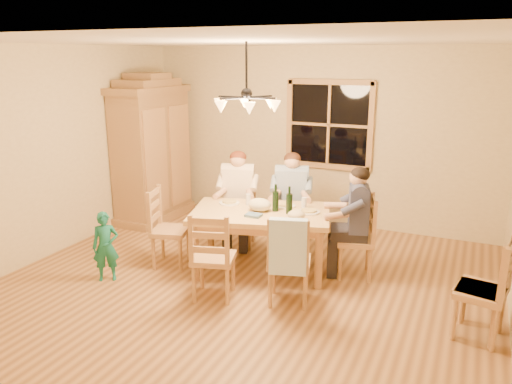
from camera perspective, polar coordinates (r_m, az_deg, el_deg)
The scene contains 31 objects.
floor at distance 5.91m, azimuth -0.98°, elevation -10.31°, with size 5.50×5.50×0.00m, color brown.
ceiling at distance 5.33m, azimuth -1.12°, elevation 16.86°, with size 5.50×5.00×0.02m, color white.
wall_back at distance 7.75m, azimuth 6.93°, elevation 6.28°, with size 5.50×0.02×2.70m, color beige.
wall_left at distance 7.07m, azimuth -21.70°, elevation 4.42°, with size 0.02×5.00×2.70m, color beige.
window at distance 7.64m, azimuth 8.34°, elevation 7.61°, with size 1.30×0.06×1.30m.
chandelier at distance 5.35m, azimuth -1.08°, elevation 10.18°, with size 0.77×0.68×0.71m.
armoire at distance 8.09m, azimuth -11.78°, elevation 4.34°, with size 0.66×1.40×2.30m.
dining_table at distance 6.00m, azimuth 0.52°, elevation -3.15°, with size 1.84×1.41×0.76m.
chair_far_left at distance 6.89m, azimuth -2.01°, elevation -3.76°, with size 0.54×0.53×0.99m.
chair_far_right at distance 6.81m, azimuth 4.02°, elevation -4.03°, with size 0.54×0.53×0.99m.
chair_near_left at distance 5.49m, azimuth -4.84°, elevation -8.96°, with size 0.54×0.53×0.99m.
chair_near_right at distance 5.38m, azimuth 3.77°, elevation -9.48°, with size 0.54×0.53×0.99m.
chair_end_left at distance 6.36m, azimuth -9.70°, elevation -5.65°, with size 0.53×0.54×0.99m.
chair_end_right at distance 6.09m, azimuth 11.19°, elevation -6.71°, with size 0.53×0.54×0.99m.
adult_woman at distance 6.74m, azimuth -2.05°, elevation 0.57°, with size 0.48×0.51×0.87m.
adult_plaid_man at distance 6.65m, azimuth 4.10°, elevation 0.34°, with size 0.48×0.51×0.87m.
adult_slate_man at distance 5.91m, azimuth 11.46°, elevation -1.87°, with size 0.51×0.48×0.87m.
towel at distance 5.05m, azimuth 3.68°, elevation -6.29°, with size 0.38×0.10×0.58m, color #B5D4F6.
wine_bottle_a at distance 5.93m, azimuth 2.25°, elevation -0.66°, with size 0.08×0.08×0.33m, color black.
wine_bottle_b at distance 5.84m, azimuth 3.82°, elevation -0.94°, with size 0.08×0.08×0.33m, color black.
plate_woman at distance 6.27m, azimuth -3.07°, elevation -1.25°, with size 0.26×0.26×0.02m, color white.
plate_plaid at distance 6.15m, azimuth 3.34°, elevation -1.58°, with size 0.26×0.26×0.02m, color white.
plate_slate at distance 5.93m, azimuth 6.06°, elevation -2.29°, with size 0.26×0.26×0.02m, color white.
wine_glass_a at distance 6.19m, azimuth -0.88°, elevation -0.86°, with size 0.06×0.06×0.14m, color silver.
wine_glass_b at distance 6.07m, azimuth 5.52°, elevation -1.27°, with size 0.06×0.06×0.14m, color silver.
cap at distance 5.66m, azimuth 4.64°, elevation -2.63°, with size 0.20×0.20×0.11m, color tan.
napkin at distance 5.77m, azimuth -0.28°, elevation -2.67°, with size 0.18×0.14×0.03m, color #496486.
cloth_bundle at distance 5.95m, azimuth 0.42°, elevation -1.46°, with size 0.28×0.22×0.15m, color #BCB188.
child at distance 6.08m, azimuth -16.80°, elevation -5.98°, with size 0.30×0.20×0.83m, color #197364.
chair_spare_front at distance 5.23m, azimuth 24.12°, elevation -11.68°, with size 0.51×0.52×0.99m.
chair_spare_back at distance 5.18m, azimuth 24.11°, elevation -11.94°, with size 0.48×0.50×0.99m.
Camera 1 is at (2.28, -4.81, 2.56)m, focal length 35.00 mm.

